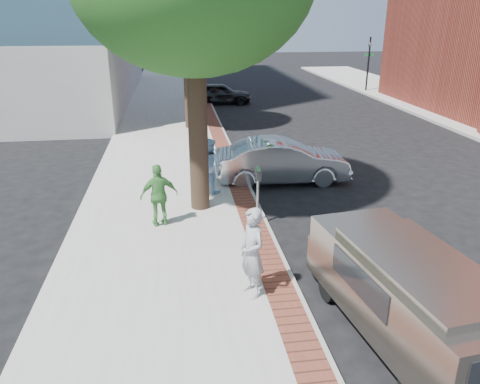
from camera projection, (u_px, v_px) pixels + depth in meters
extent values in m
plane|color=black|center=(229.00, 240.00, 11.62)|extent=(120.00, 120.00, 0.00)
cube|color=#9E9991|center=(169.00, 152.00, 18.80)|extent=(5.00, 60.00, 0.15)
cube|color=brown|center=(223.00, 148.00, 19.06)|extent=(0.60, 60.00, 0.01)
cube|color=gray|center=(232.00, 149.00, 19.13)|extent=(0.10, 60.00, 0.15)
cylinder|color=black|center=(204.00, 68.00, 31.42)|extent=(0.12, 0.12, 3.80)
imported|color=black|center=(203.00, 51.00, 31.03)|extent=(0.18, 0.15, 0.90)
cube|color=#1E7238|center=(203.00, 57.00, 31.17)|extent=(0.70, 0.03, 0.18)
cylinder|color=black|center=(368.00, 65.00, 32.93)|extent=(0.12, 0.12, 3.80)
imported|color=black|center=(370.00, 49.00, 32.54)|extent=(0.18, 0.15, 0.90)
cube|color=#1E7238|center=(369.00, 55.00, 32.68)|extent=(0.70, 0.03, 0.18)
cylinder|color=black|center=(198.00, 131.00, 12.46)|extent=(0.52, 0.52, 4.40)
cylinder|color=black|center=(188.00, 87.00, 21.92)|extent=(0.40, 0.40, 3.85)
ellipsoid|color=#164F18|center=(185.00, 13.00, 20.77)|extent=(4.80, 4.80, 3.94)
cylinder|color=gray|center=(258.00, 200.00, 12.20)|extent=(0.07, 0.07, 1.15)
cube|color=#2D3030|center=(259.00, 176.00, 11.87)|extent=(0.12, 0.14, 0.24)
cube|color=#2D3030|center=(258.00, 173.00, 12.04)|extent=(0.12, 0.14, 0.24)
sphere|color=#3F8C4C|center=(259.00, 170.00, 11.82)|extent=(0.11, 0.11, 0.11)
sphere|color=#3F8C4C|center=(258.00, 168.00, 11.99)|extent=(0.11, 0.11, 0.11)
imported|color=#9B9A9F|center=(252.00, 253.00, 8.81)|extent=(0.63, 0.76, 1.79)
imported|color=#96C3E8|center=(210.00, 165.00, 14.16)|extent=(1.01, 1.01, 1.66)
imported|color=#499443|center=(159.00, 195.00, 11.83)|extent=(1.02, 0.58, 1.63)
imported|color=#B7BBBF|center=(282.00, 161.00, 15.41)|extent=(4.43, 1.67, 1.44)
imported|color=black|center=(220.00, 93.00, 29.10)|extent=(3.92, 1.80, 1.30)
cube|color=gray|center=(408.00, 293.00, 7.82)|extent=(2.24, 4.47, 1.21)
cube|color=gray|center=(352.00, 254.00, 9.60)|extent=(1.74, 1.01, 0.71)
cube|color=gray|center=(423.00, 265.00, 7.34)|extent=(1.90, 3.21, 0.14)
cylinder|color=black|center=(329.00, 287.00, 9.10)|extent=(0.27, 0.59, 0.57)
cylinder|color=black|center=(395.00, 276.00, 9.47)|extent=(0.27, 0.59, 0.57)
cube|color=black|center=(447.00, 267.00, 8.10)|extent=(0.25, 1.77, 0.49)
cube|color=black|center=(358.00, 281.00, 7.67)|extent=(0.25, 1.77, 0.49)
cube|color=black|center=(344.00, 233.00, 9.85)|extent=(1.42, 0.21, 0.36)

